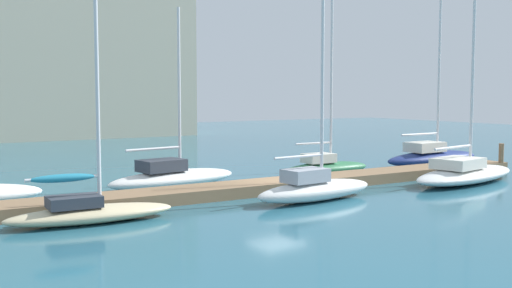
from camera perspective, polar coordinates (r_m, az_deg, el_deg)
The scene contains 10 objects.
ground_plane at distance 28.13m, azimuth 2.15°, elevation -4.35°, with size 120.00×120.00×0.00m, color #286075.
dock_pier at distance 28.09m, azimuth 2.15°, elevation -3.85°, with size 30.05×2.06×0.50m, color #846647.
dock_piling_far_end at distance 37.59m, azimuth 21.79°, elevation -1.16°, with size 0.28×0.28×1.59m, color #846647.
sailboat_1 at distance 21.94m, azimuth -15.26°, elevation -5.82°, with size 5.87×1.86×8.68m.
sailboat_2 at distance 29.12m, azimuth -7.75°, elevation -2.98°, with size 7.06×3.06×8.43m.
sailboat_3 at distance 25.58m, azimuth 5.49°, elevation -3.98°, with size 6.23×2.30×9.40m.
sailboat_4 at distance 33.28m, azimuth 6.48°, elevation -2.01°, with size 5.58×1.67×9.50m.
sailboat_5 at distance 32.15m, azimuth 18.81°, elevation -2.46°, with size 8.32×4.05×12.22m.
sailboat_6 at distance 39.07m, azimuth 16.01°, elevation -1.06°, with size 7.66×2.45×10.77m.
harbor_building_distant at distance 65.07m, azimuth -16.25°, elevation 7.50°, with size 21.98×9.70×15.49m, color #BCB299.
Camera 1 is at (-15.52, -23.04, 4.48)m, focal length 43.12 mm.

